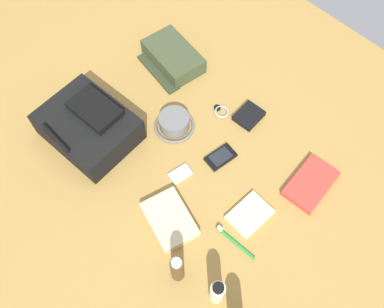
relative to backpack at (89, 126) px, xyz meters
The scene contains 14 objects.
ground_plane 0.42m from the backpack, 149.34° to the right, with size 2.64×2.02×0.02m, color olive.
backpack is the anchor object (origin of this frame).
toiletry_pouch 0.49m from the backpack, 84.02° to the right, with size 0.28×0.23×0.07m.
bucket_hat 0.33m from the backpack, 127.38° to the right, with size 0.16×0.16×0.06m.
lotion_bottle 0.78m from the backpack, behind, with size 0.05×0.05×0.14m.
cologne_bottle 0.65m from the backpack, 168.79° to the left, with size 0.04×0.04×0.17m.
paperback_novel 0.87m from the backpack, 148.51° to the right, with size 0.15×0.22×0.02m.
cell_phone 0.52m from the backpack, 145.60° to the right, with size 0.08×0.12×0.01m.
media_player 0.40m from the backpack, 160.38° to the right, with size 0.06×0.09×0.01m.
wristwatch 0.53m from the backpack, 122.07° to the right, with size 0.07×0.06×0.01m.
toothbrush 0.70m from the backpack, behind, with size 0.17×0.02×0.02m.
wallet 0.64m from the backpack, 126.49° to the right, with size 0.09×0.11×0.02m, color black.
notepad 0.70m from the backpack, 163.17° to the right, with size 0.11×0.15×0.02m, color beige.
folded_towel 0.48m from the backpack, behind, with size 0.20×0.14×0.04m, color #C6B289.
Camera 1 is at (-0.54, 0.52, 1.41)m, focal length 38.72 mm.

